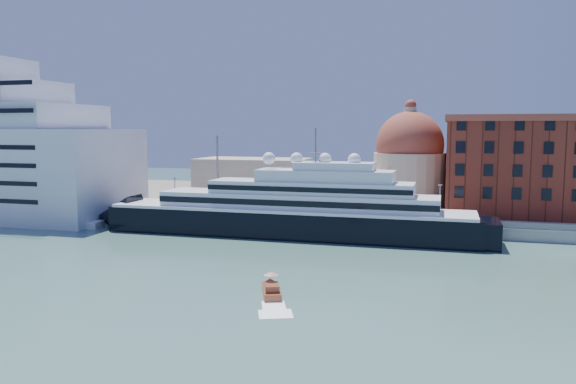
% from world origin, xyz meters
% --- Properties ---
extents(ground, '(400.00, 400.00, 0.00)m').
position_xyz_m(ground, '(0.00, 0.00, 0.00)').
color(ground, '#3D695F').
rests_on(ground, ground).
extents(quay, '(180.00, 10.00, 2.50)m').
position_xyz_m(quay, '(0.00, 34.00, 1.25)').
color(quay, gray).
rests_on(quay, ground).
extents(land, '(260.00, 72.00, 2.00)m').
position_xyz_m(land, '(0.00, 75.00, 1.00)').
color(land, slate).
rests_on(land, ground).
extents(quay_fence, '(180.00, 0.10, 1.20)m').
position_xyz_m(quay_fence, '(0.00, 29.50, 3.10)').
color(quay_fence, slate).
rests_on(quay_fence, quay).
extents(superyacht, '(86.80, 12.03, 25.94)m').
position_xyz_m(superyacht, '(-2.69, 23.00, 4.48)').
color(superyacht, black).
rests_on(superyacht, ground).
extents(service_barge, '(13.04, 5.29, 2.86)m').
position_xyz_m(service_barge, '(-48.91, 19.37, 0.82)').
color(service_barge, white).
rests_on(service_barge, ground).
extents(water_taxi, '(4.52, 7.08, 3.19)m').
position_xyz_m(water_taxi, '(9.17, -18.23, 0.77)').
color(water_taxi, brown).
rests_on(water_taxi, ground).
extents(warehouse, '(43.00, 19.00, 23.25)m').
position_xyz_m(warehouse, '(52.00, 52.00, 13.79)').
color(warehouse, maroon).
rests_on(warehouse, land).
extents(church, '(66.00, 18.00, 25.50)m').
position_xyz_m(church, '(6.39, 57.72, 10.91)').
color(church, beige).
rests_on(church, land).
extents(lamp_posts, '(120.80, 2.40, 18.00)m').
position_xyz_m(lamp_posts, '(-12.67, 32.27, 9.84)').
color(lamp_posts, slate).
rests_on(lamp_posts, quay).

